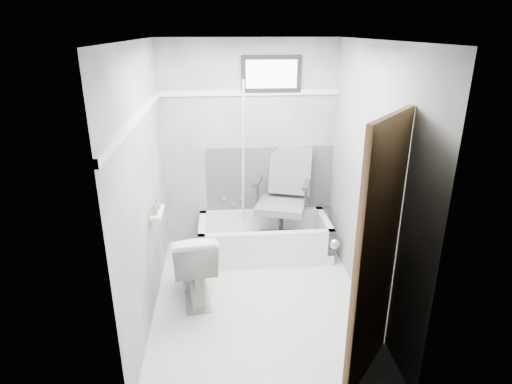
{
  "coord_description": "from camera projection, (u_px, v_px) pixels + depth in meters",
  "views": [
    {
      "loc": [
        -0.34,
        -3.51,
        2.49
      ],
      "look_at": [
        0.0,
        0.35,
        1.0
      ],
      "focal_mm": 30.0,
      "sensor_mm": 36.0,
      "label": 1
    }
  ],
  "objects": [
    {
      "name": "toilet",
      "position": [
        194.0,
        264.0,
        4.11
      ],
      "size": [
        0.51,
        0.8,
        0.73
      ],
      "primitive_type": "imported",
      "rotation": [
        0.0,
        0.0,
        3.27
      ],
      "color": "silver",
      "rests_on": "floor"
    },
    {
      "name": "pole",
      "position": [
        243.0,
        165.0,
        4.79
      ],
      "size": [
        0.02,
        0.41,
        1.92
      ],
      "primitive_type": "cylinder",
      "rotation": [
        0.2,
        0.0,
        0.0
      ],
      "color": "silver",
      "rests_on": "bathtub"
    },
    {
      "name": "wall_right",
      "position": [
        370.0,
        182.0,
        3.83
      ],
      "size": [
        0.02,
        2.6,
        2.4
      ],
      "primitive_type": "cube",
      "color": "slate",
      "rests_on": "floor"
    },
    {
      "name": "door",
      "position": [
        432.0,
        279.0,
        2.71
      ],
      "size": [
        0.78,
        0.78,
        2.0
      ],
      "primitive_type": null,
      "color": "brown",
      "rests_on": "floor"
    },
    {
      "name": "wall_front",
      "position": [
        280.0,
        259.0,
        2.54
      ],
      "size": [
        2.0,
        0.02,
        2.4
      ],
      "primitive_type": "cube",
      "color": "slate",
      "rests_on": "floor"
    },
    {
      "name": "trim_left",
      "position": [
        138.0,
        117.0,
        3.45
      ],
      "size": [
        0.02,
        2.6,
        0.06
      ],
      "primitive_type": "cube",
      "color": "white",
      "rests_on": "wall_left"
    },
    {
      "name": "soap_bottle_a",
      "position": [
        155.0,
        209.0,
        3.84
      ],
      "size": [
        0.05,
        0.05,
        0.1
      ],
      "primitive_type": "imported",
      "rotation": [
        0.0,
        0.0,
        0.06
      ],
      "color": "#95824A",
      "rests_on": "shelf"
    },
    {
      "name": "ceiling",
      "position": [
        260.0,
        40.0,
        3.32
      ],
      "size": [
        2.6,
        2.6,
        0.0
      ],
      "primitive_type": "plane",
      "rotation": [
        3.14,
        0.0,
        0.0
      ],
      "color": "silver",
      "rests_on": "floor"
    },
    {
      "name": "soap_bottle_b",
      "position": [
        157.0,
        204.0,
        3.98
      ],
      "size": [
        0.08,
        0.08,
        0.09
      ],
      "primitive_type": "imported",
      "rotation": [
        0.0,
        0.0,
        0.16
      ],
      "color": "slate",
      "rests_on": "shelf"
    },
    {
      "name": "office_chair",
      "position": [
        281.0,
        199.0,
        4.87
      ],
      "size": [
        0.79,
        0.79,
        1.1
      ],
      "primitive_type": null,
      "rotation": [
        0.0,
        0.0,
        -0.31
      ],
      "color": "slate",
      "rests_on": "bathtub"
    },
    {
      "name": "shelf",
      "position": [
        157.0,
        212.0,
        3.94
      ],
      "size": [
        0.1,
        0.32,
        0.02
      ],
      "primitive_type": "cube",
      "color": "white",
      "rests_on": "wall_left"
    },
    {
      "name": "backerboard",
      "position": [
        270.0,
        179.0,
        5.12
      ],
      "size": [
        1.5,
        0.02,
        0.78
      ],
      "primitive_type": "cube",
      "color": "#4C4C4F",
      "rests_on": "wall_back"
    },
    {
      "name": "bathtub",
      "position": [
        264.0,
        237.0,
        4.99
      ],
      "size": [
        1.5,
        0.7,
        0.42
      ],
      "primitive_type": null,
      "color": "white",
      "rests_on": "floor"
    },
    {
      "name": "trim_back",
      "position": [
        249.0,
        93.0,
        4.73
      ],
      "size": [
        2.0,
        0.02,
        0.06
      ],
      "primitive_type": "cube",
      "color": "white",
      "rests_on": "wall_back"
    },
    {
      "name": "wall_back",
      "position": [
        249.0,
        147.0,
        4.96
      ],
      "size": [
        2.0,
        0.02,
        2.4
      ],
      "primitive_type": "cube",
      "color": "slate",
      "rests_on": "floor"
    },
    {
      "name": "floor",
      "position": [
        259.0,
        300.0,
        4.18
      ],
      "size": [
        2.6,
        2.6,
        0.0
      ],
      "primitive_type": "plane",
      "color": "white",
      "rests_on": "ground"
    },
    {
      "name": "wall_left",
      "position": [
        144.0,
        188.0,
        3.67
      ],
      "size": [
        0.02,
        2.6,
        2.4
      ],
      "primitive_type": "cube",
      "color": "slate",
      "rests_on": "floor"
    },
    {
      "name": "window",
      "position": [
        271.0,
        74.0,
        4.68
      ],
      "size": [
        0.66,
        0.04,
        0.4
      ],
      "primitive_type": null,
      "color": "black",
      "rests_on": "wall_back"
    },
    {
      "name": "faucet",
      "position": [
        233.0,
        200.0,
        5.15
      ],
      "size": [
        0.26,
        0.1,
        0.16
      ],
      "primitive_type": null,
      "color": "silver",
      "rests_on": "wall_back"
    }
  ]
}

